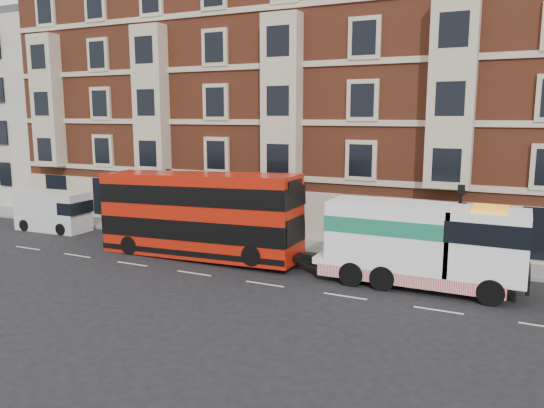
# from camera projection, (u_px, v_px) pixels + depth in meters

# --- Properties ---
(ground) EXTENTS (120.00, 120.00, 0.00)m
(ground) POSITION_uv_depth(u_px,v_px,m) (194.00, 273.00, 26.94)
(ground) COLOR black
(ground) RESTS_ON ground
(sidewalk) EXTENTS (90.00, 3.00, 0.15)m
(sidewalk) POSITION_uv_depth(u_px,v_px,m) (261.00, 241.00, 33.60)
(sidewalk) COLOR slate
(sidewalk) RESTS_ON ground
(victorian_terrace) EXTENTS (45.00, 12.00, 20.40)m
(victorian_terrace) POSITION_uv_depth(u_px,v_px,m) (313.00, 85.00, 38.40)
(victorian_terrace) COLOR brown
(victorian_terrace) RESTS_ON ground
(cream_block) EXTENTS (16.00, 10.00, 16.80)m
(cream_block) POSITION_uv_depth(u_px,v_px,m) (12.00, 111.00, 50.76)
(cream_block) COLOR beige
(cream_block) RESTS_ON ground
(lamp_post_west) EXTENTS (0.35, 0.15, 4.35)m
(lamp_post_west) POSITION_uv_depth(u_px,v_px,m) (169.00, 197.00, 34.56)
(lamp_post_west) COLOR black
(lamp_post_west) RESTS_ON sidewalk
(lamp_post_east) EXTENTS (0.35, 0.15, 4.35)m
(lamp_post_east) POSITION_uv_depth(u_px,v_px,m) (459.00, 220.00, 26.92)
(lamp_post_east) COLOR black
(lamp_post_east) RESTS_ON sidewalk
(double_decker_bus) EXTENTS (11.77, 2.70, 4.77)m
(double_decker_bus) POSITION_uv_depth(u_px,v_px,m) (199.00, 213.00, 29.59)
(double_decker_bus) COLOR #B91A0A
(double_decker_bus) RESTS_ON ground
(tow_truck) EXTENTS (9.43, 2.79, 3.93)m
(tow_truck) POSITION_uv_depth(u_px,v_px,m) (418.00, 243.00, 24.54)
(tow_truck) COLOR white
(tow_truck) RESTS_ON ground
(box_van) EXTENTS (5.28, 2.38, 2.71)m
(box_van) POSITION_uv_depth(u_px,v_px,m) (53.00, 211.00, 36.87)
(box_van) COLOR silver
(box_van) RESTS_ON ground
(pedestrian) EXTENTS (0.71, 0.62, 1.63)m
(pedestrian) POSITION_uv_depth(u_px,v_px,m) (126.00, 214.00, 37.70)
(pedestrian) COLOR black
(pedestrian) RESTS_ON sidewalk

